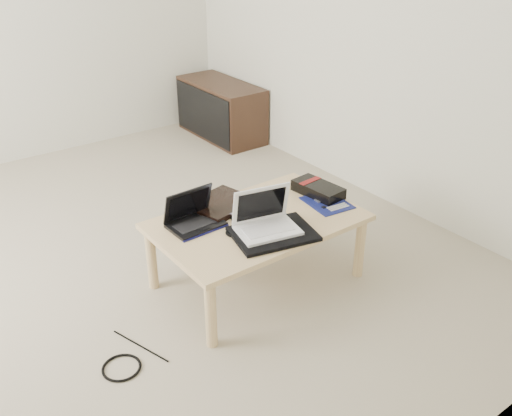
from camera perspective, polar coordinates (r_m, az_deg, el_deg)
ground at (r=3.48m, az=-14.67°, el=-6.01°), size 4.00×4.00×0.00m
coffee_table at (r=3.09m, az=0.14°, el=-1.92°), size 1.10×0.70×0.40m
media_cabinet at (r=5.28m, az=-3.56°, el=9.76°), size 0.41×0.90×0.50m
book at (r=3.20m, az=-3.56°, el=0.42°), size 0.39×0.35×0.03m
netbook at (r=3.01m, az=-6.27°, el=-1.00°), size 0.28×0.21×0.20m
tablet at (r=3.14m, az=-0.40°, el=-0.29°), size 0.32×0.28×0.01m
remote at (r=3.15m, az=1.42°, el=-0.16°), size 0.07×0.23×0.02m
neoprene_sleeve at (r=2.92m, az=1.74°, el=-2.59°), size 0.47×0.39×0.02m
white_laptop at (r=2.92m, az=0.96°, el=-1.32°), size 0.35×0.28×0.22m
motherboard at (r=3.26m, az=7.13°, el=0.54°), size 0.24×0.29×0.01m
gpu_box at (r=3.34m, az=6.22°, el=1.86°), size 0.18×0.31×0.07m
cable_coil at (r=2.94m, az=-2.11°, el=-2.45°), size 0.12×0.12×0.01m
floor_cable_coil at (r=2.80m, az=-13.29°, el=-15.27°), size 0.20×0.20×0.01m
floor_cable_trail at (r=2.90m, az=-11.49°, el=-13.36°), size 0.12×0.36×0.01m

